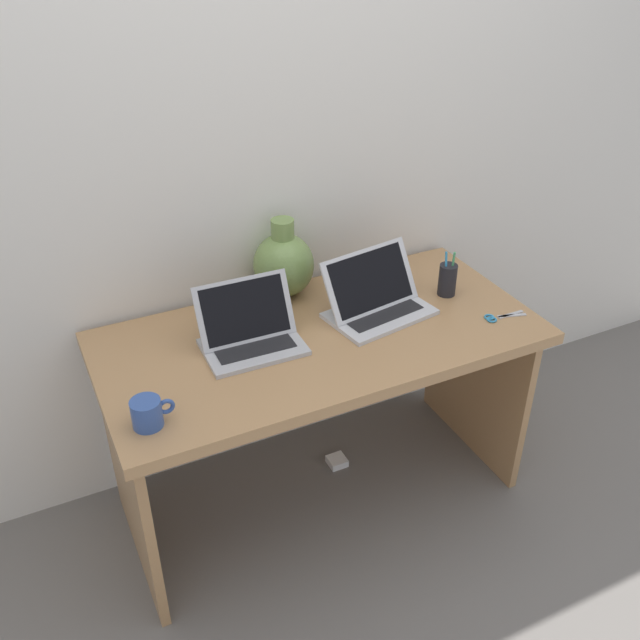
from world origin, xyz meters
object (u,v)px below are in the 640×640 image
laptop_right (375,298)px  scissors (498,317)px  coffee_mug (148,413)px  pen_cup (447,279)px  power_brick (337,461)px  green_vase (284,264)px  laptop_left (249,330)px

laptop_right → scissors: (0.35, -0.21, -0.05)m
scissors → coffee_mug: bearing=-178.6°
pen_cup → power_brick: bearing=168.8°
scissors → power_brick: bearing=147.6°
green_vase → pen_cup: green_vase is taller
coffee_mug → power_brick: (0.74, 0.31, -0.75)m
green_vase → pen_cup: (0.51, -0.26, -0.06)m
green_vase → coffee_mug: size_ratio=2.37×
laptop_right → scissors: bearing=-31.1°
laptop_left → scissors: 0.83m
pen_cup → green_vase: bearing=153.4°
coffee_mug → scissors: 1.19m
pen_cup → scissors: size_ratio=1.14×
green_vase → scissors: green_vase is taller
laptop_left → scissors: size_ratio=2.11×
laptop_right → coffee_mug: size_ratio=3.16×
coffee_mug → pen_cup: 1.15m
power_brick → laptop_right: bearing=-37.1°
coffee_mug → laptop_left: bearing=32.4°
pen_cup → power_brick: 0.86m
laptop_right → pen_cup: bearing=-0.6°
pen_cup → coffee_mug: bearing=-168.0°
laptop_right → pen_cup: (0.29, -0.00, 0.00)m
laptop_right → pen_cup: laptop_right is taller
coffee_mug → scissors: coffee_mug is taller
laptop_left → pen_cup: bearing=-0.4°
green_vase → power_brick: green_vase is taller
green_vase → coffee_mug: bearing=-141.0°
laptop_right → coffee_mug: laptop_right is taller
laptop_right → power_brick: laptop_right is taller
power_brick → green_vase: bearing=125.3°
coffee_mug → scissors: bearing=1.4°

